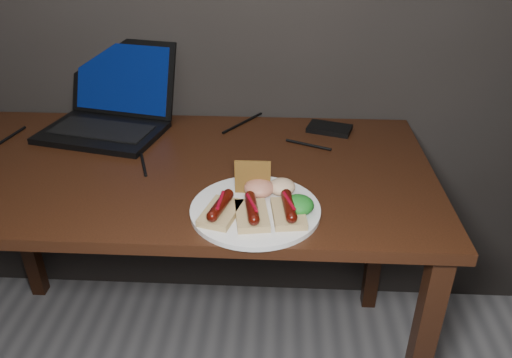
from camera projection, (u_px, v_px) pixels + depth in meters
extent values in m
cube|color=#381A0E|center=(171.00, 170.00, 1.35)|extent=(1.40, 0.70, 0.03)
cube|color=#381A0E|center=(21.00, 216.00, 1.83)|extent=(0.05, 0.05, 0.72)
cube|color=#381A0E|center=(379.00, 227.00, 1.77)|extent=(0.05, 0.05, 0.72)
cube|color=black|center=(102.00, 132.00, 1.51)|extent=(0.39, 0.31, 0.02)
cube|color=black|center=(102.00, 129.00, 1.50)|extent=(0.32, 0.19, 0.00)
cube|color=black|center=(123.00, 78.00, 1.58)|extent=(0.36, 0.17, 0.23)
cube|color=#061545|center=(123.00, 78.00, 1.58)|extent=(0.32, 0.14, 0.20)
cube|color=black|center=(329.00, 129.00, 1.54)|extent=(0.15, 0.11, 0.02)
cylinder|color=black|center=(142.00, 160.00, 1.36)|extent=(0.07, 0.17, 0.01)
cylinder|color=black|center=(245.00, 122.00, 1.59)|extent=(0.13, 0.19, 0.01)
cylinder|color=black|center=(308.00, 145.00, 1.44)|extent=(0.13, 0.06, 0.01)
cylinder|color=black|center=(4.00, 141.00, 1.47)|extent=(0.04, 0.20, 0.01)
cylinder|color=silver|center=(255.00, 210.00, 1.14)|extent=(0.36, 0.36, 0.01)
cube|color=tan|center=(221.00, 213.00, 1.11)|extent=(0.10, 0.13, 0.02)
cylinder|color=#470A04|center=(220.00, 205.00, 1.10)|extent=(0.05, 0.10, 0.02)
sphere|color=#470A04|center=(212.00, 216.00, 1.06)|extent=(0.03, 0.02, 0.02)
sphere|color=#470A04|center=(228.00, 194.00, 1.14)|extent=(0.03, 0.02, 0.02)
cylinder|color=maroon|center=(220.00, 200.00, 1.09)|extent=(0.01, 0.07, 0.01)
cube|color=tan|center=(252.00, 215.00, 1.10)|extent=(0.09, 0.12, 0.02)
cylinder|color=#470A04|center=(252.00, 208.00, 1.09)|extent=(0.04, 0.10, 0.02)
sphere|color=#470A04|center=(254.00, 220.00, 1.05)|extent=(0.02, 0.02, 0.02)
sphere|color=#470A04|center=(250.00, 196.00, 1.13)|extent=(0.03, 0.02, 0.02)
cylinder|color=maroon|center=(252.00, 203.00, 1.08)|extent=(0.03, 0.07, 0.01)
cube|color=tan|center=(289.00, 213.00, 1.10)|extent=(0.08, 0.12, 0.02)
cylinder|color=#470A04|center=(289.00, 206.00, 1.09)|extent=(0.04, 0.10, 0.02)
sphere|color=#470A04|center=(292.00, 218.00, 1.05)|extent=(0.03, 0.02, 0.02)
sphere|color=#470A04|center=(286.00, 194.00, 1.14)|extent=(0.03, 0.02, 0.02)
cylinder|color=maroon|center=(289.00, 201.00, 1.09)|extent=(0.03, 0.07, 0.01)
cube|color=olive|center=(253.00, 177.00, 1.18)|extent=(0.08, 0.01, 0.08)
ellipsoid|color=#125B12|center=(298.00, 205.00, 1.11)|extent=(0.07, 0.07, 0.04)
ellipsoid|color=#A71110|center=(259.00, 188.00, 1.18)|extent=(0.07, 0.07, 0.04)
ellipsoid|color=beige|center=(282.00, 187.00, 1.19)|extent=(0.06, 0.06, 0.04)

